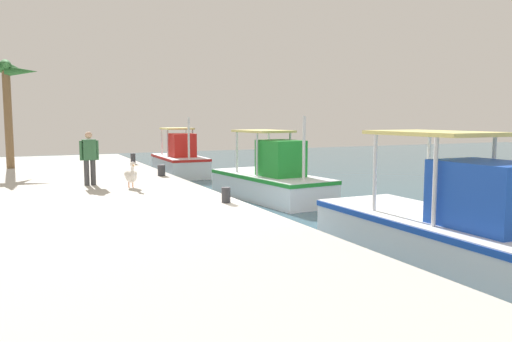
% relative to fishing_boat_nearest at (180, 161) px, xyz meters
% --- Properties ---
extents(quay_pier, '(36.00, 10.00, 0.80)m').
position_rel_fishing_boat_nearest_xyz_m(quay_pier, '(12.38, -7.16, -0.33)').
color(quay_pier, '#BCB7AD').
rests_on(quay_pier, ground).
extents(fishing_boat_nearest, '(4.71, 1.99, 2.96)m').
position_rel_fishing_boat_nearest_xyz_m(fishing_boat_nearest, '(0.00, 0.00, 0.00)').
color(fishing_boat_nearest, white).
rests_on(fishing_boat_nearest, ground).
extents(fishing_boat_second, '(5.64, 2.57, 2.98)m').
position_rel_fishing_boat_nearest_xyz_m(fishing_boat_second, '(8.66, 0.85, -0.02)').
color(fishing_boat_second, white).
rests_on(fishing_boat_second, ground).
extents(fishing_boat_third, '(6.44, 2.20, 3.09)m').
position_rel_fishing_boat_nearest_xyz_m(fishing_boat_third, '(17.54, 0.39, -0.01)').
color(fishing_boat_third, white).
rests_on(fishing_boat_third, ground).
extents(pelican, '(0.95, 0.39, 0.82)m').
position_rel_fishing_boat_nearest_xyz_m(pelican, '(9.24, -4.24, 0.47)').
color(pelican, tan).
rests_on(pelican, quay_pier).
extents(fisherman_standing, '(0.28, 0.59, 1.69)m').
position_rel_fishing_boat_nearest_xyz_m(fisherman_standing, '(8.13, -5.31, 0.99)').
color(fisherman_standing, '#3F3F42').
rests_on(fisherman_standing, quay_pier).
extents(mooring_bollard_nearest, '(0.22, 0.22, 0.50)m').
position_rel_fishing_boat_nearest_xyz_m(mooring_bollard_nearest, '(1.29, -2.61, 0.32)').
color(mooring_bollard_nearest, '#333338').
rests_on(mooring_bollard_nearest, quay_pier).
extents(mooring_bollard_second, '(0.28, 0.28, 0.40)m').
position_rel_fishing_boat_nearest_xyz_m(mooring_bollard_second, '(6.53, -2.61, 0.27)').
color(mooring_bollard_second, '#333338').
rests_on(mooring_bollard_second, quay_pier).
extents(mooring_bollard_third, '(0.23, 0.23, 0.39)m').
position_rel_fishing_boat_nearest_xyz_m(mooring_bollard_third, '(12.98, -2.61, 0.26)').
color(mooring_bollard_third, '#333338').
rests_on(mooring_bollard_third, quay_pier).
extents(palm_tree, '(2.74, 2.66, 4.53)m').
position_rel_fishing_boat_nearest_xyz_m(palm_tree, '(1.12, -7.71, 3.74)').
color(palm_tree, brown).
rests_on(palm_tree, quay_pier).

